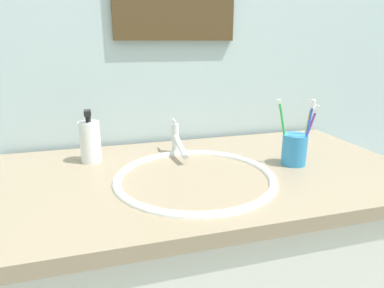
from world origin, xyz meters
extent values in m
cube|color=silver|center=(0.00, 0.36, 1.20)|extent=(2.42, 0.04, 2.40)
cube|color=gray|center=(0.00, 0.00, 0.84)|extent=(1.22, 0.65, 0.04)
ellipsoid|color=white|center=(-0.04, -0.05, 0.80)|extent=(0.39, 0.39, 0.11)
torus|color=white|center=(-0.04, -0.05, 0.85)|extent=(0.45, 0.45, 0.02)
cylinder|color=#595B60|center=(-0.04, -0.05, 0.75)|extent=(0.03, 0.03, 0.01)
cylinder|color=silver|center=(-0.04, 0.18, 0.90)|extent=(0.02, 0.02, 0.10)
cylinder|color=silver|center=(-0.04, 0.12, 0.90)|extent=(0.02, 0.13, 0.05)
cylinder|color=silver|center=(-0.04, 0.20, 0.96)|extent=(0.01, 0.05, 0.01)
cylinder|color=#338CCC|center=(0.28, -0.02, 0.90)|extent=(0.07, 0.07, 0.09)
cylinder|color=green|center=(0.25, -0.01, 0.95)|extent=(0.05, 0.02, 0.18)
cube|color=white|center=(0.23, 0.00, 1.04)|extent=(0.02, 0.01, 0.03)
cylinder|color=yellow|center=(0.31, -0.03, 0.95)|extent=(0.02, 0.01, 0.17)
cube|color=white|center=(0.32, -0.03, 1.03)|extent=(0.02, 0.01, 0.02)
cylinder|color=purple|center=(0.32, -0.03, 0.94)|extent=(0.05, 0.02, 0.17)
cube|color=white|center=(0.33, -0.04, 1.03)|extent=(0.02, 0.01, 0.03)
cylinder|color=blue|center=(0.30, -0.05, 0.95)|extent=(0.01, 0.03, 0.19)
cube|color=white|center=(0.30, -0.06, 1.05)|extent=(0.01, 0.02, 0.03)
cylinder|color=white|center=(-0.31, 0.17, 0.92)|extent=(0.06, 0.06, 0.13)
cylinder|color=black|center=(-0.31, 0.17, 0.99)|extent=(0.02, 0.02, 0.02)
cube|color=black|center=(-0.31, 0.16, 1.01)|extent=(0.02, 0.04, 0.02)
camera|label=1|loc=(-0.28, -0.87, 1.21)|focal=31.36mm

